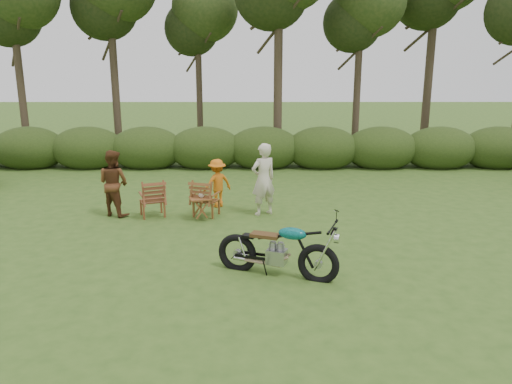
{
  "coord_description": "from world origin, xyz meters",
  "views": [
    {
      "loc": [
        -0.3,
        -7.81,
        3.4
      ],
      "look_at": [
        -0.28,
        1.98,
        0.9
      ],
      "focal_mm": 35.0,
      "sensor_mm": 36.0,
      "label": 1
    }
  ],
  "objects_px": {
    "lawn_chair_left": "(153,216)",
    "adult_b": "(116,215)",
    "lawn_chair_right": "(207,216)",
    "adult_a": "(263,214)",
    "motorcycle": "(276,274)",
    "side_table": "(201,209)",
    "child": "(218,206)",
    "cup": "(202,195)"
  },
  "relations": [
    {
      "from": "cup",
      "to": "side_table",
      "type": "bearing_deg",
      "value": -136.4
    },
    {
      "from": "child",
      "to": "lawn_chair_left",
      "type": "bearing_deg",
      "value": -4.49
    },
    {
      "from": "cup",
      "to": "adult_b",
      "type": "height_order",
      "value": "adult_b"
    },
    {
      "from": "lawn_chair_left",
      "to": "motorcycle",
      "type": "bearing_deg",
      "value": 108.05
    },
    {
      "from": "cup",
      "to": "lawn_chair_right",
      "type": "bearing_deg",
      "value": 74.52
    },
    {
      "from": "side_table",
      "to": "child",
      "type": "height_order",
      "value": "child"
    },
    {
      "from": "lawn_chair_right",
      "to": "child",
      "type": "xyz_separation_m",
      "value": [
        0.2,
        0.77,
        0.0
      ]
    },
    {
      "from": "lawn_chair_left",
      "to": "lawn_chair_right",
      "type": "bearing_deg",
      "value": 160.28
    },
    {
      "from": "side_table",
      "to": "child",
      "type": "relative_size",
      "value": 0.43
    },
    {
      "from": "lawn_chair_left",
      "to": "side_table",
      "type": "xyz_separation_m",
      "value": [
        1.14,
        -0.26,
        0.25
      ]
    },
    {
      "from": "motorcycle",
      "to": "child",
      "type": "distance_m",
      "value": 4.33
    },
    {
      "from": "lawn_chair_right",
      "to": "adult_b",
      "type": "relative_size",
      "value": 0.56
    },
    {
      "from": "cup",
      "to": "adult_a",
      "type": "bearing_deg",
      "value": 14.57
    },
    {
      "from": "lawn_chair_left",
      "to": "side_table",
      "type": "distance_m",
      "value": 1.2
    },
    {
      "from": "side_table",
      "to": "child",
      "type": "xyz_separation_m",
      "value": [
        0.3,
        1.07,
        -0.25
      ]
    },
    {
      "from": "adult_b",
      "to": "lawn_chair_right",
      "type": "bearing_deg",
      "value": -154.78
    },
    {
      "from": "child",
      "to": "cup",
      "type": "bearing_deg",
      "value": 41.47
    },
    {
      "from": "adult_a",
      "to": "child",
      "type": "relative_size",
      "value": 1.42
    },
    {
      "from": "lawn_chair_right",
      "to": "child",
      "type": "bearing_deg",
      "value": -86.53
    },
    {
      "from": "motorcycle",
      "to": "side_table",
      "type": "distance_m",
      "value": 3.46
    },
    {
      "from": "child",
      "to": "motorcycle",
      "type": "bearing_deg",
      "value": 73.53
    },
    {
      "from": "lawn_chair_left",
      "to": "adult_a",
      "type": "bearing_deg",
      "value": 161.49
    },
    {
      "from": "lawn_chair_right",
      "to": "side_table",
      "type": "xyz_separation_m",
      "value": [
        -0.1,
        -0.3,
        0.25
      ]
    },
    {
      "from": "lawn_chair_left",
      "to": "cup",
      "type": "height_order",
      "value": "cup"
    },
    {
      "from": "side_table",
      "to": "adult_a",
      "type": "bearing_deg",
      "value": 15.22
    },
    {
      "from": "motorcycle",
      "to": "adult_b",
      "type": "relative_size",
      "value": 1.29
    },
    {
      "from": "lawn_chair_left",
      "to": "adult_b",
      "type": "bearing_deg",
      "value": -27.28
    },
    {
      "from": "lawn_chair_left",
      "to": "child",
      "type": "relative_size",
      "value": 0.73
    },
    {
      "from": "cup",
      "to": "adult_a",
      "type": "xyz_separation_m",
      "value": [
        1.4,
        0.36,
        -0.56
      ]
    },
    {
      "from": "side_table",
      "to": "child",
      "type": "distance_m",
      "value": 1.14
    },
    {
      "from": "adult_a",
      "to": "adult_b",
      "type": "bearing_deg",
      "value": -28.91
    },
    {
      "from": "motorcycle",
      "to": "cup",
      "type": "bearing_deg",
      "value": 137.07
    },
    {
      "from": "lawn_chair_right",
      "to": "adult_a",
      "type": "xyz_separation_m",
      "value": [
        1.32,
        0.09,
        0.0
      ]
    },
    {
      "from": "adult_a",
      "to": "lawn_chair_left",
      "type": "bearing_deg",
      "value": -26.64
    },
    {
      "from": "adult_a",
      "to": "adult_b",
      "type": "xyz_separation_m",
      "value": [
        -3.45,
        -0.03,
        0.0
      ]
    },
    {
      "from": "adult_b",
      "to": "child",
      "type": "xyz_separation_m",
      "value": [
        2.33,
        0.71,
        0.0
      ]
    },
    {
      "from": "adult_b",
      "to": "child",
      "type": "relative_size",
      "value": 1.29
    },
    {
      "from": "adult_a",
      "to": "cup",
      "type": "bearing_deg",
      "value": -14.86
    },
    {
      "from": "motorcycle",
      "to": "lawn_chair_right",
      "type": "bearing_deg",
      "value": 134.1
    },
    {
      "from": "lawn_chair_right",
      "to": "adult_a",
      "type": "relative_size",
      "value": 0.51
    },
    {
      "from": "cup",
      "to": "adult_b",
      "type": "relative_size",
      "value": 0.09
    },
    {
      "from": "adult_a",
      "to": "child",
      "type": "distance_m",
      "value": 1.31
    }
  ]
}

